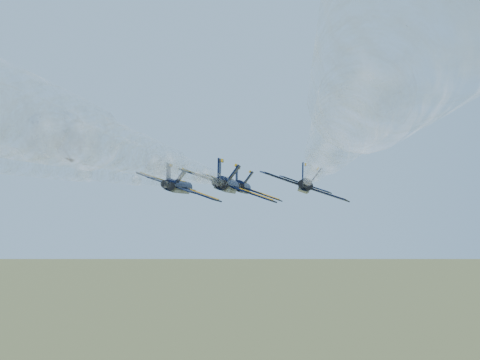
# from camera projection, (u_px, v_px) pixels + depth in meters

# --- Properties ---
(jet_lead) EXTENTS (14.21, 18.95, 5.74)m
(jet_lead) POSITION_uv_depth(u_px,v_px,m) (242.00, 187.00, 105.73)
(jet_lead) COLOR black
(jet_left) EXTENTS (14.21, 18.95, 5.74)m
(jet_left) POSITION_uv_depth(u_px,v_px,m) (179.00, 186.00, 97.26)
(jet_left) COLOR black
(jet_right) EXTENTS (14.21, 18.95, 5.74)m
(jet_right) POSITION_uv_depth(u_px,v_px,m) (304.00, 186.00, 95.14)
(jet_right) COLOR black
(jet_slot) EXTENTS (14.21, 18.95, 5.74)m
(jet_slot) POSITION_uv_depth(u_px,v_px,m) (228.00, 185.00, 85.27)
(jet_slot) COLOR black
(smoke_trail_lead) EXTENTS (5.71, 91.17, 3.70)m
(smoke_trail_lead) POSITION_uv_depth(u_px,v_px,m) (143.00, 169.00, 36.19)
(smoke_trail_lead) COLOR white
(smoke_trail_right) EXTENTS (5.71, 91.17, 3.70)m
(smoke_trail_right) POSITION_uv_depth(u_px,v_px,m) (333.00, 158.00, 25.60)
(smoke_trail_right) COLOR white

